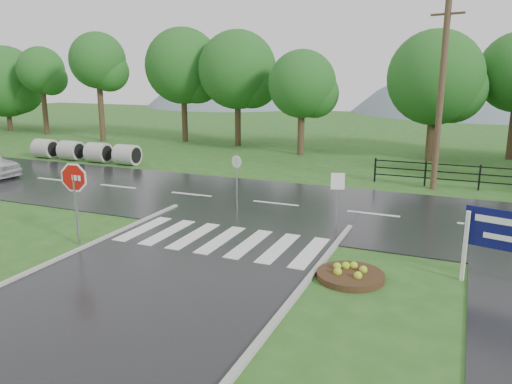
% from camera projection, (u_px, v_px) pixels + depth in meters
% --- Properties ---
extents(ground, '(120.00, 120.00, 0.00)m').
position_uv_depth(ground, '(124.00, 307.00, 11.67)').
color(ground, '#285A1E').
rests_on(ground, ground).
extents(main_road, '(90.00, 8.00, 0.04)m').
position_uv_depth(main_road, '(276.00, 204.00, 20.62)').
color(main_road, black).
rests_on(main_road, ground).
extents(crosswalk, '(6.50, 2.80, 0.02)m').
position_uv_depth(crosswalk, '(221.00, 240.00, 16.13)').
color(crosswalk, silver).
rests_on(crosswalk, ground).
extents(fence_west, '(9.58, 0.08, 1.20)m').
position_uv_depth(fence_west, '(480.00, 175.00, 22.89)').
color(fence_west, black).
rests_on(fence_west, ground).
extents(hills, '(102.00, 48.00, 48.00)m').
position_uv_depth(hills, '(432.00, 220.00, 72.18)').
color(hills, slate).
rests_on(hills, ground).
extents(treeline, '(83.20, 5.20, 10.00)m').
position_uv_depth(treeline, '(365.00, 155.00, 32.77)').
color(treeline, '#1A561A').
rests_on(treeline, ground).
extents(culvert_pipes, '(7.60, 1.20, 1.20)m').
position_uv_depth(culvert_pipes, '(85.00, 151.00, 30.40)').
color(culvert_pipes, '#9E9B93').
rests_on(culvert_pipes, ground).
extents(stop_sign, '(1.24, 0.17, 2.80)m').
position_uv_depth(stop_sign, '(74.00, 185.00, 15.40)').
color(stop_sign, '#939399').
rests_on(stop_sign, ground).
extents(estate_billboard, '(2.22, 0.62, 1.99)m').
position_uv_depth(estate_billboard, '(512.00, 236.00, 12.43)').
color(estate_billboard, silver).
rests_on(estate_billboard, ground).
extents(flower_bed, '(1.78, 1.78, 0.36)m').
position_uv_depth(flower_bed, '(350.00, 274.00, 13.18)').
color(flower_bed, '#332111').
rests_on(flower_bed, ground).
extents(reg_sign_small, '(0.44, 0.17, 2.07)m').
position_uv_depth(reg_sign_small, '(337.00, 190.00, 16.73)').
color(reg_sign_small, '#939399').
rests_on(reg_sign_small, ground).
extents(reg_sign_round, '(0.48, 0.18, 2.16)m').
position_uv_depth(reg_sign_round, '(237.00, 175.00, 19.70)').
color(reg_sign_round, '#939399').
rests_on(reg_sign_round, ground).
extents(utility_pole_east, '(1.45, 0.58, 8.43)m').
position_uv_depth(utility_pole_east, '(441.00, 96.00, 22.34)').
color(utility_pole_east, '#473523').
rests_on(utility_pole_east, ground).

